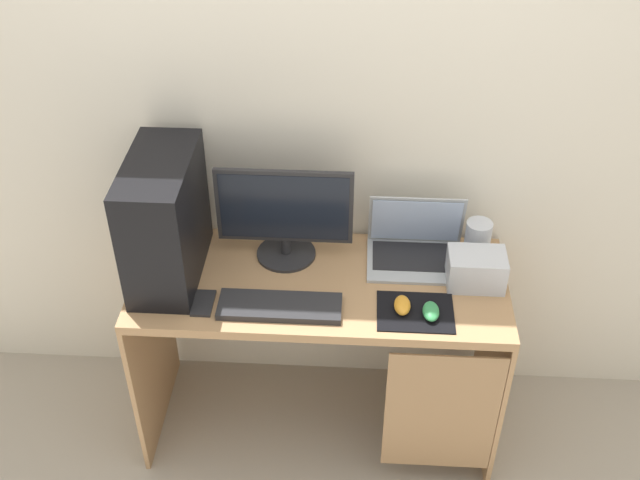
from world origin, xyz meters
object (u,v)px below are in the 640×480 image
monitor (285,215)px  mouse_right (431,311)px  mouse_left (402,305)px  cell_phone (203,303)px  speaker (478,239)px  laptop (415,247)px  keyboard (280,306)px  projector (476,269)px  pc_tower (165,219)px

monitor → mouse_right: bearing=-29.7°
mouse_left → mouse_right: 0.10m
mouse_left → cell_phone: 0.68m
speaker → laptop: bearing=-173.6°
keyboard → cell_phone: bearing=178.1°
monitor → keyboard: (0.01, -0.29, -0.17)m
keyboard → mouse_right: (0.51, -0.01, 0.01)m
mouse_left → mouse_right: size_ratio=1.00×
projector → mouse_right: (-0.16, -0.18, -0.04)m
monitor → keyboard: monitor is taller
pc_tower → speaker: (1.10, 0.16, -0.16)m
mouse_left → projector: bearing=31.3°
speaker → keyboard: bearing=-154.1°
projector → cell_phone: (-0.94, -0.17, -0.06)m
cell_phone → mouse_right: bearing=-1.0°
mouse_left → cell_phone: (-0.68, -0.01, -0.02)m
speaker → monitor: bearing=-176.1°
mouse_left → mouse_right: same height
monitor → mouse_left: size_ratio=5.07×
pc_tower → mouse_left: (0.82, -0.16, -0.21)m
mouse_right → cell_phone: (-0.77, 0.01, -0.02)m
pc_tower → mouse_right: pc_tower is taller
monitor → speaker: monitor is taller
monitor → mouse_right: (0.52, -0.29, -0.16)m
monitor → mouse_right: size_ratio=5.07×
mouse_left → pc_tower: bearing=168.9°
monitor → keyboard: size_ratio=1.16×
mouse_left → mouse_right: (0.09, -0.03, 0.00)m
laptop → mouse_right: size_ratio=3.62×
speaker → mouse_right: speaker is taller
cell_phone → keyboard: bearing=-1.9°
speaker → mouse_left: size_ratio=1.52×
projector → keyboard: (-0.67, -0.18, -0.05)m
monitor → laptop: bearing=2.7°
pc_tower → laptop: bearing=8.5°
monitor → speaker: size_ratio=3.33×
monitor → projector: 0.70m
cell_phone → monitor: bearing=47.4°
pc_tower → monitor: (0.40, 0.11, -0.04)m
pc_tower → projector: bearing=-0.2°
monitor → projector: size_ratio=2.43×
laptop → projector: bearing=-33.2°
laptop → keyboard: laptop is taller
laptop → mouse_left: bearing=-100.3°
laptop → monitor: bearing=-177.3°
mouse_right → cell_phone: mouse_right is taller
pc_tower → keyboard: pc_tower is taller
mouse_left → speaker: bearing=48.7°
keyboard → mouse_right: size_ratio=4.38×
speaker → keyboard: size_ratio=0.35×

